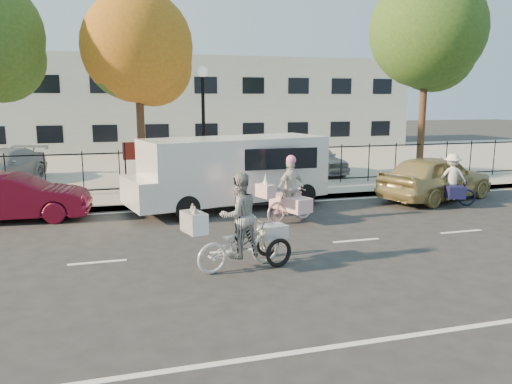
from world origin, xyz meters
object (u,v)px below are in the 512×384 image
object	(u,v)px
red_sedan	(14,197)
gold_sedan	(436,177)
lot_car_a	(2,166)
lot_car_d	(315,159)
lamppost	(203,107)
bull_bike	(450,185)
zebra_trike	(239,232)
unicorn_bike	(290,198)
white_van	(231,169)

from	to	relation	value
red_sedan	gold_sedan	world-z (taller)	gold_sedan
lot_car_a	lot_car_d	world-z (taller)	lot_car_a
lamppost	lot_car_a	world-z (taller)	lamppost
red_sedan	gold_sedan	bearing A→B (deg)	-88.38
red_sedan	bull_bike	bearing A→B (deg)	-92.62
gold_sedan	lot_car_a	xyz separation A→B (m)	(-14.67, 6.92, 0.03)
lamppost	lot_car_d	distance (m)	6.58
zebra_trike	unicorn_bike	world-z (taller)	zebra_trike
lamppost	gold_sedan	xyz separation A→B (m)	(7.39, -3.00, -2.34)
red_sedan	lot_car_a	bearing A→B (deg)	18.04
white_van	lot_car_a	distance (m)	9.93
bull_bike	red_sedan	distance (m)	13.15
white_van	lot_car_d	size ratio (longest dim) A/B	1.72
bull_bike	lot_car_d	world-z (taller)	bull_bike
zebra_trike	white_van	size ratio (longest dim) A/B	0.35
unicorn_bike	bull_bike	distance (m)	5.69
lot_car_a	white_van	bearing A→B (deg)	-17.66
lamppost	lot_car_d	world-z (taller)	lamppost
unicorn_bike	red_sedan	distance (m)	7.72
bull_bike	gold_sedan	size ratio (longest dim) A/B	0.41
white_van	lot_car_a	xyz separation A→B (m)	(-7.73, 6.22, -0.41)
unicorn_bike	lot_car_a	distance (m)	12.27
unicorn_bike	lot_car_d	size ratio (longest dim) A/B	0.49
gold_sedan	lot_car_d	bearing A→B (deg)	-1.57
gold_sedan	lot_car_d	xyz separation A→B (m)	(-1.95, 5.90, 0.03)
lamppost	white_van	distance (m)	3.01
red_sedan	gold_sedan	size ratio (longest dim) A/B	0.89
red_sedan	lot_car_a	distance (m)	6.40
zebra_trike	lamppost	bearing A→B (deg)	-20.77
lamppost	gold_sedan	bearing A→B (deg)	-22.11
white_van	red_sedan	xyz separation A→B (m)	(-6.25, 0.00, -0.55)
unicorn_bike	red_sedan	xyz separation A→B (m)	(-7.38, 2.27, -0.03)
zebra_trike	white_van	bearing A→B (deg)	-27.26
bull_bike	white_van	world-z (taller)	white_van
gold_sedan	lamppost	bearing A→B (deg)	48.00
unicorn_bike	red_sedan	size ratio (longest dim) A/B	0.47
unicorn_bike	lot_car_a	xyz separation A→B (m)	(-8.86, 8.49, 0.11)
bull_bike	lot_car_a	xyz separation A→B (m)	(-14.52, 7.89, 0.13)
lamppost	white_van	xyz separation A→B (m)	(0.45, -2.30, -1.89)
unicorn_bike	bull_bike	xyz separation A→B (m)	(5.66, 0.61, -0.02)
zebra_trike	gold_sedan	bearing A→B (deg)	-74.23
zebra_trike	lot_car_a	distance (m)	13.57
lamppost	gold_sedan	distance (m)	8.31
zebra_trike	lot_car_d	distance (m)	12.47
lot_car_d	lot_car_a	bearing A→B (deg)	168.76
unicorn_bike	lot_car_a	bearing A→B (deg)	26.27
bull_bike	lot_car_a	distance (m)	16.53
bull_bike	lot_car_d	bearing A→B (deg)	31.64
lamppost	lot_car_d	size ratio (longest dim) A/B	1.13
lamppost	gold_sedan	world-z (taller)	lamppost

